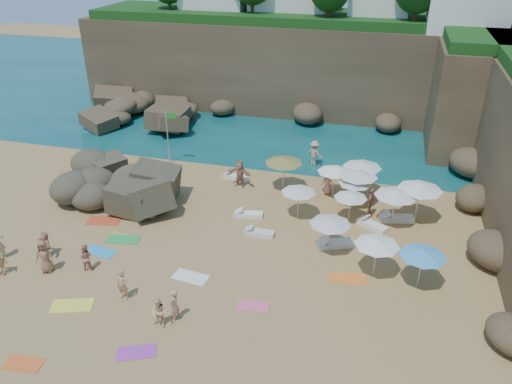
% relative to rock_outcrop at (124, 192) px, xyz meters
% --- Properties ---
extents(ground, '(120.00, 120.00, 0.00)m').
position_rel_rock_outcrop_xyz_m(ground, '(7.40, -4.33, 0.00)').
color(ground, tan).
rests_on(ground, ground).
extents(seawater, '(120.00, 120.00, 0.00)m').
position_rel_rock_outcrop_xyz_m(seawater, '(7.40, 25.67, 0.00)').
color(seawater, '#0C4751').
rests_on(seawater, ground).
extents(cliff_back, '(44.00, 8.00, 8.00)m').
position_rel_rock_outcrop_xyz_m(cliff_back, '(9.40, 20.67, 4.00)').
color(cliff_back, brown).
rests_on(cliff_back, ground).
extents(cliff_corner, '(10.00, 12.00, 8.00)m').
position_rel_rock_outcrop_xyz_m(cliff_corner, '(24.40, 15.67, 4.00)').
color(cliff_corner, brown).
rests_on(cliff_corner, ground).
extents(rock_promontory, '(12.00, 7.00, 2.00)m').
position_rel_rock_outcrop_xyz_m(rock_promontory, '(-3.60, 11.67, 0.00)').
color(rock_promontory, brown).
rests_on(rock_promontory, ground).
extents(marina_masts, '(3.10, 0.10, 6.00)m').
position_rel_rock_outcrop_xyz_m(marina_masts, '(-9.10, 25.67, 3.00)').
color(marina_masts, white).
rests_on(marina_masts, ground).
extents(rock_outcrop, '(7.76, 6.22, 2.85)m').
position_rel_rock_outcrop_xyz_m(rock_outcrop, '(0.00, 0.00, 0.00)').
color(rock_outcrop, brown).
rests_on(rock_outcrop, ground).
extents(flag_pole, '(0.79, 0.09, 4.04)m').
position_rel_rock_outcrop_xyz_m(flag_pole, '(1.14, 5.18, 2.58)').
color(flag_pole, silver).
rests_on(flag_pole, ground).
extents(parasol_0, '(2.47, 2.47, 2.34)m').
position_rel_rock_outcrop_xyz_m(parasol_0, '(15.04, 3.79, 2.14)').
color(parasol_0, silver).
rests_on(parasol_0, ground).
extents(parasol_1, '(1.99, 1.99, 1.88)m').
position_rel_rock_outcrop_xyz_m(parasol_1, '(14.77, 2.04, 1.73)').
color(parasol_1, silver).
rests_on(parasol_1, ground).
extents(parasol_2, '(2.19, 2.19, 2.08)m').
position_rel_rock_outcrop_xyz_m(parasol_2, '(13.38, 3.09, 1.90)').
color(parasol_2, silver).
rests_on(parasol_2, ground).
extents(parasol_3, '(1.96, 1.96, 1.85)m').
position_rel_rock_outcrop_xyz_m(parasol_3, '(14.69, 0.23, 1.70)').
color(parasol_3, silver).
rests_on(parasol_3, ground).
extents(parasol_4, '(2.43, 2.43, 2.30)m').
position_rel_rock_outcrop_xyz_m(parasol_4, '(17.17, 0.41, 2.11)').
color(parasol_4, silver).
rests_on(parasol_4, ground).
extents(parasol_5, '(2.40, 2.40, 2.27)m').
position_rel_rock_outcrop_xyz_m(parasol_5, '(14.92, 2.50, 2.08)').
color(parasol_5, silver).
rests_on(parasol_5, ground).
extents(parasol_6, '(2.48, 2.48, 2.34)m').
position_rel_rock_outcrop_xyz_m(parasol_6, '(10.07, 3.13, 2.15)').
color(parasol_6, silver).
rests_on(parasol_6, ground).
extents(parasol_7, '(2.61, 2.61, 2.47)m').
position_rel_rock_outcrop_xyz_m(parasol_7, '(18.51, 1.30, 2.27)').
color(parasol_7, silver).
rests_on(parasol_7, ground).
extents(parasol_8, '(2.20, 2.20, 2.08)m').
position_rel_rock_outcrop_xyz_m(parasol_8, '(13.96, -3.32, 1.91)').
color(parasol_8, silver).
rests_on(parasol_8, ground).
extents(parasol_9, '(2.09, 2.09, 1.98)m').
position_rel_rock_outcrop_xyz_m(parasol_9, '(11.67, -0.08, 1.81)').
color(parasol_9, silver).
rests_on(parasol_9, ground).
extents(parasol_10, '(2.22, 2.22, 2.10)m').
position_rel_rock_outcrop_xyz_m(parasol_10, '(18.56, -5.08, 1.93)').
color(parasol_10, silver).
rests_on(parasol_10, ground).
extents(parasol_11, '(2.22, 2.22, 2.10)m').
position_rel_rock_outcrop_xyz_m(parasol_11, '(16.42, -4.71, 1.93)').
color(parasol_11, silver).
rests_on(parasol_11, ground).
extents(lounger_0, '(1.88, 0.99, 0.28)m').
position_rel_rock_outcrop_xyz_m(lounger_0, '(6.57, 3.83, 0.14)').
color(lounger_0, white).
rests_on(lounger_0, ground).
extents(lounger_1, '(1.78, 0.89, 0.26)m').
position_rel_rock_outcrop_xyz_m(lounger_1, '(8.82, -0.85, 0.13)').
color(lounger_1, white).
rests_on(lounger_1, ground).
extents(lounger_2, '(2.12, 1.13, 0.31)m').
position_rel_rock_outcrop_xyz_m(lounger_2, '(17.44, 0.95, 0.16)').
color(lounger_2, silver).
rests_on(lounger_2, ground).
extents(lounger_3, '(1.69, 0.56, 0.26)m').
position_rel_rock_outcrop_xyz_m(lounger_3, '(9.96, -2.66, 0.13)').
color(lounger_3, silver).
rests_on(lounger_3, ground).
extents(lounger_4, '(1.89, 1.48, 0.29)m').
position_rel_rock_outcrop_xyz_m(lounger_4, '(16.11, -0.18, 0.14)').
color(lounger_4, white).
rests_on(lounger_4, ground).
extents(lounger_5, '(2.09, 1.40, 0.31)m').
position_rel_rock_outcrop_xyz_m(lounger_5, '(14.28, -2.69, 0.15)').
color(lounger_5, silver).
rests_on(lounger_5, ground).
extents(towel_2, '(1.64, 0.97, 0.03)m').
position_rel_rock_outcrop_xyz_m(towel_2, '(3.26, -14.32, 0.01)').
color(towel_2, orange).
rests_on(towel_2, ground).
extents(towel_4, '(2.09, 1.51, 0.03)m').
position_rel_rock_outcrop_xyz_m(towel_4, '(3.14, -10.75, 0.02)').
color(towel_4, '#F4ED40').
rests_on(towel_4, ground).
extents(towel_5, '(1.87, 1.09, 0.03)m').
position_rel_rock_outcrop_xyz_m(towel_5, '(7.63, -7.33, 0.02)').
color(towel_5, white).
rests_on(towel_5, ground).
extents(towel_6, '(1.78, 1.38, 0.03)m').
position_rel_rock_outcrop_xyz_m(towel_6, '(7.34, -12.59, 0.01)').
color(towel_6, purple).
rests_on(towel_6, ground).
extents(towel_7, '(2.11, 1.37, 0.03)m').
position_rel_rock_outcrop_xyz_m(towel_7, '(0.61, -3.63, 0.02)').
color(towel_7, '#D14824').
rests_on(towel_7, ground).
extents(towel_8, '(1.79, 1.07, 0.03)m').
position_rel_rock_outcrop_xyz_m(towel_8, '(2.12, -6.53, 0.01)').
color(towel_8, '#2AA0E0').
rests_on(towel_8, ground).
extents(towel_9, '(1.53, 0.89, 0.03)m').
position_rel_rock_outcrop_xyz_m(towel_9, '(11.24, -8.63, 0.01)').
color(towel_9, '#F76084').
rests_on(towel_9, ground).
extents(towel_10, '(1.89, 1.08, 0.03)m').
position_rel_rock_outcrop_xyz_m(towel_10, '(15.23, -5.41, 0.02)').
color(towel_10, orange).
rests_on(towel_10, ground).
extents(towel_11, '(1.98, 1.24, 0.03)m').
position_rel_rock_outcrop_xyz_m(towel_11, '(2.70, -5.13, 0.02)').
color(towel_11, green).
rests_on(towel_11, ground).
extents(towel_12, '(1.54, 0.88, 0.03)m').
position_rel_rock_outcrop_xyz_m(towel_12, '(2.50, -4.98, 0.01)').
color(towel_12, gold).
rests_on(towel_12, ground).
extents(person_stand_1, '(0.84, 0.73, 1.46)m').
position_rel_rock_outcrop_xyz_m(person_stand_1, '(2.29, -8.06, 0.73)').
color(person_stand_1, tan).
rests_on(person_stand_1, ground).
extents(person_stand_2, '(1.33, 0.90, 1.90)m').
position_rel_rock_outcrop_xyz_m(person_stand_2, '(11.43, 7.54, 0.95)').
color(person_stand_2, tan).
rests_on(person_stand_2, ground).
extents(person_stand_3, '(0.65, 1.13, 1.81)m').
position_rel_rock_outcrop_xyz_m(person_stand_3, '(15.85, 1.19, 0.90)').
color(person_stand_3, '#9A644D').
rests_on(person_stand_3, ground).
extents(person_stand_4, '(0.87, 0.65, 1.58)m').
position_rel_rock_outcrop_xyz_m(person_stand_4, '(12.96, 3.34, 0.79)').
color(person_stand_4, tan).
rests_on(person_stand_4, ground).
extents(person_stand_5, '(1.80, 0.80, 1.88)m').
position_rel_rock_outcrop_xyz_m(person_stand_5, '(7.14, 2.91, 0.94)').
color(person_stand_5, '#AD7956').
rests_on(person_stand_5, ground).
extents(person_stand_6, '(0.46, 0.63, 1.61)m').
position_rel_rock_outcrop_xyz_m(person_stand_6, '(8.11, -10.33, 0.80)').
color(person_stand_6, tan).
rests_on(person_stand_6, ground).
extents(person_lie_1, '(0.99, 1.52, 0.35)m').
position_rel_rock_outcrop_xyz_m(person_lie_1, '(-1.62, -9.51, 0.18)').
color(person_lie_1, '#E8B683').
rests_on(person_lie_1, ground).
extents(person_lie_2, '(1.37, 1.95, 0.47)m').
position_rel_rock_outcrop_xyz_m(person_lie_2, '(0.44, -8.76, 0.24)').
color(person_lie_2, '#8B5D45').
rests_on(person_lie_2, ground).
extents(person_lie_3, '(1.87, 1.90, 0.38)m').
position_rel_rock_outcrop_xyz_m(person_lie_3, '(-0.41, -7.51, 0.19)').
color(person_lie_3, tan).
rests_on(person_lie_3, ground).
extents(person_lie_4, '(0.65, 1.57, 0.37)m').
position_rel_rock_outcrop_xyz_m(person_lie_4, '(5.22, -9.63, 0.18)').
color(person_lie_4, tan).
rests_on(person_lie_4, ground).
extents(person_lie_5, '(0.99, 1.56, 0.55)m').
position_rel_rock_outcrop_xyz_m(person_lie_5, '(7.66, -10.92, 0.27)').
color(person_lie_5, '#F7CA8C').
rests_on(person_lie_5, ground).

